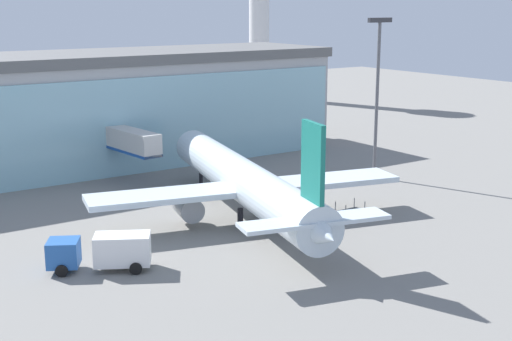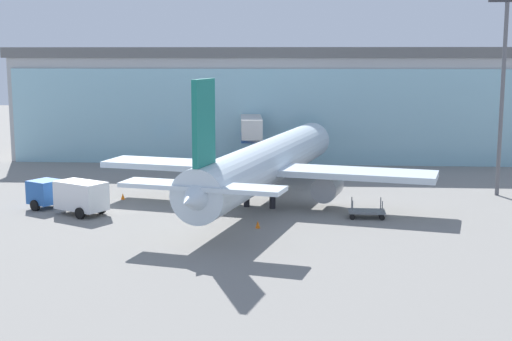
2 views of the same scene
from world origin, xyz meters
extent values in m
plane|color=gray|center=(0.00, 0.00, 0.00)|extent=(240.00, 240.00, 0.00)
cube|color=#ABABAB|center=(0.00, 36.69, 6.05)|extent=(59.02, 15.61, 12.10)
cube|color=#91C3D1|center=(0.02, 28.79, 5.44)|extent=(57.81, 0.42, 10.89)
cube|color=slate|center=(0.00, 36.69, 12.70)|extent=(60.20, 15.93, 1.20)
cube|color=beige|center=(-0.96, 26.79, 4.60)|extent=(3.32, 12.19, 2.40)
cube|color=#194799|center=(-0.96, 26.79, 3.55)|extent=(3.37, 12.20, 0.30)
cylinder|color=#4C4C51|center=(-1.38, 31.29, 1.70)|extent=(0.70, 0.70, 3.40)
cylinder|color=silver|center=(51.78, 77.13, 16.87)|extent=(4.09, 4.09, 33.74)
cylinder|color=#59595E|center=(22.32, 12.06, 8.48)|extent=(0.36, 0.36, 16.95)
cube|color=#333338|center=(22.32, 12.06, 17.20)|extent=(3.20, 0.40, 0.50)
cylinder|color=silver|center=(1.98, 7.90, 3.46)|extent=(11.31, 32.45, 3.72)
cone|color=silver|center=(5.83, 23.68, 3.46)|extent=(4.32, 3.80, 3.72)
cone|color=silver|center=(-1.87, -7.89, 3.46)|extent=(4.20, 4.68, 3.35)
cube|color=silver|center=(1.60, 6.32, 3.09)|extent=(28.40, 10.77, 0.50)
cube|color=silver|center=(-1.63, -6.91, 4.02)|extent=(11.26, 4.94, 0.30)
cube|color=#197266|center=(-1.51, -6.43, 8.13)|extent=(1.11, 3.19, 5.63)
cylinder|color=gray|center=(-3.49, 8.08, 1.74)|extent=(2.80, 3.61, 2.10)
cylinder|color=gray|center=(6.92, 5.53, 1.74)|extent=(2.80, 3.61, 2.10)
cylinder|color=black|center=(0.28, 5.61, 0.80)|extent=(0.50, 0.50, 1.60)
cylinder|color=black|center=(2.44, 5.08, 0.80)|extent=(0.50, 0.50, 1.60)
cylinder|color=black|center=(5.12, 20.77, 0.80)|extent=(0.40, 0.40, 1.60)
cube|color=#2659A5|center=(-16.13, 3.80, 1.40)|extent=(3.00, 3.00, 1.90)
cube|color=white|center=(-12.47, 1.74, 1.55)|extent=(4.56, 3.88, 2.20)
cylinder|color=black|center=(-16.67, 2.84, 0.45)|extent=(0.93, 0.70, 0.90)
cylinder|color=black|center=(-15.59, 4.76, 0.45)|extent=(0.93, 0.70, 0.90)
cylinder|color=black|center=(-12.13, 0.29, 0.45)|extent=(0.93, 0.70, 0.90)
cylinder|color=black|center=(-11.06, 2.20, 0.45)|extent=(0.93, 0.70, 0.90)
cube|color=slate|center=(9.86, 2.12, 0.52)|extent=(2.83, 1.65, 0.16)
cylinder|color=black|center=(11.00, 2.82, 0.22)|extent=(0.44, 0.13, 0.44)
cylinder|color=slate|center=(11.00, 2.82, 1.05)|extent=(0.08, 0.08, 0.90)
cylinder|color=black|center=(10.97, 1.38, 0.22)|extent=(0.44, 0.13, 0.44)
cylinder|color=slate|center=(10.97, 1.38, 1.05)|extent=(0.08, 0.08, 0.90)
cylinder|color=black|center=(8.76, 2.86, 0.22)|extent=(0.44, 0.13, 0.44)
cylinder|color=slate|center=(8.76, 2.86, 1.05)|extent=(0.08, 0.08, 0.90)
cylinder|color=black|center=(8.73, 1.42, 0.22)|extent=(0.44, 0.13, 0.44)
cylinder|color=slate|center=(8.73, 1.42, 1.05)|extent=(0.08, 0.08, 0.90)
cone|color=orange|center=(1.68, -1.69, 0.28)|extent=(0.36, 0.36, 0.55)
cone|color=orange|center=(-10.75, 7.87, 0.28)|extent=(0.36, 0.36, 0.55)
camera|label=1|loc=(-32.15, -44.09, 18.88)|focal=50.00mm
camera|label=2|loc=(5.00, -52.08, 12.52)|focal=50.00mm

